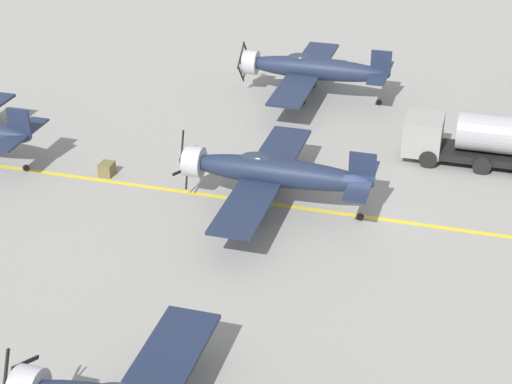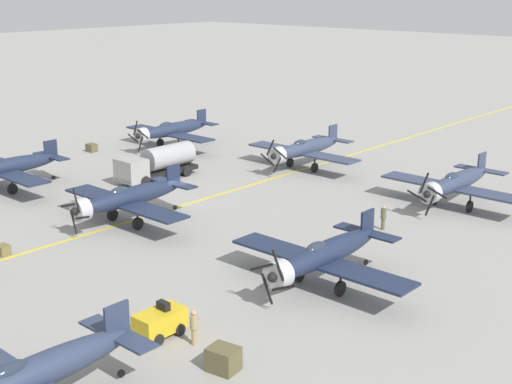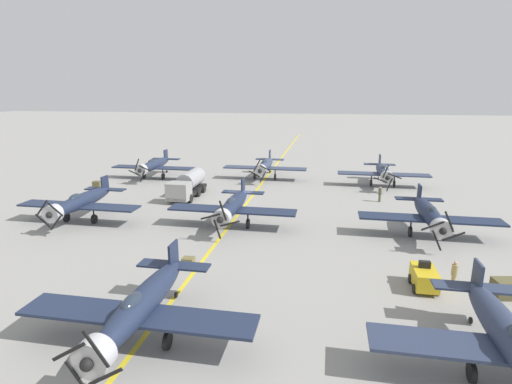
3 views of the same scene
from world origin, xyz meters
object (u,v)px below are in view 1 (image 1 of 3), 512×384
(airplane_mid_right, at_px, (311,69))
(supply_crate_mid_lane, at_px, (107,169))
(airplane_mid_center, at_px, (271,172))
(fuel_tanker, at_px, (477,139))

(airplane_mid_right, height_order, supply_crate_mid_lane, airplane_mid_right)
(airplane_mid_right, distance_m, supply_crate_mid_lane, 16.15)
(airplane_mid_center, distance_m, supply_crate_mid_lane, 9.68)
(airplane_mid_center, distance_m, airplane_mid_right, 15.00)
(supply_crate_mid_lane, bearing_deg, airplane_mid_right, -30.29)
(fuel_tanker, xyz_separation_m, supply_crate_mid_lane, (-6.91, 19.05, -1.16))
(airplane_mid_center, height_order, fuel_tanker, airplane_mid_center)
(airplane_mid_center, bearing_deg, fuel_tanker, -61.90)
(airplane_mid_center, xyz_separation_m, airplane_mid_right, (14.94, 1.37, 0.00))
(fuel_tanker, bearing_deg, airplane_mid_right, 57.54)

